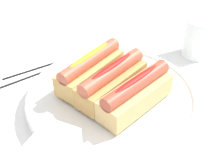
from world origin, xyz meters
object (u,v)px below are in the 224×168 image
hotdog_front (90,69)px  hotdog_side (136,94)px  serving_bowl (112,98)px  water_glass (198,39)px  hotdog_back (112,81)px  chopstick_near (43,71)px  chopstick_far (51,64)px

hotdog_front → hotdog_side: size_ratio=1.01×
serving_bowl → hotdog_front: hotdog_front is taller
hotdog_side → water_glass: size_ratio=1.69×
hotdog_back → hotdog_side: bearing=89.9°
serving_bowl → hotdog_front: 0.07m
hotdog_front → hotdog_back: size_ratio=1.01×
serving_bowl → chopstick_near: bearing=-83.8°
chopstick_near → water_glass: bearing=156.8°
chopstick_far → hotdog_front: bearing=103.0°
hotdog_back → hotdog_front: bearing=-90.1°
hotdog_front → hotdog_back: bearing=89.9°
hotdog_front → hotdog_side: 0.11m
serving_bowl → hotdog_side: size_ratio=2.12×
serving_bowl → hotdog_back: 0.04m
hotdog_back → hotdog_side: 0.06m
hotdog_back → chopstick_near: size_ratio=0.69×
hotdog_front → hotdog_back: 0.06m
hotdog_side → chopstick_near: (0.02, -0.24, -0.06)m
serving_bowl → chopstick_near: size_ratio=1.47×
serving_bowl → hotdog_side: bearing=89.9°
serving_bowl → chopstick_far: bearing=-92.9°
hotdog_side → chopstick_near: 0.25m
chopstick_near → hotdog_front: bearing=112.3°
hotdog_back → chopstick_near: bearing=-83.8°
hotdog_back → water_glass: size_ratio=1.68×
chopstick_near → chopstick_far: same height
hotdog_back → hotdog_side: (0.00, 0.05, 0.00)m
hotdog_side → chopstick_near: size_ratio=0.69×
water_glass → chopstick_far: bearing=-41.2°
hotdog_back → hotdog_side: size_ratio=0.99×
hotdog_front → hotdog_side: bearing=89.9°
serving_bowl → chopstick_far: 0.20m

